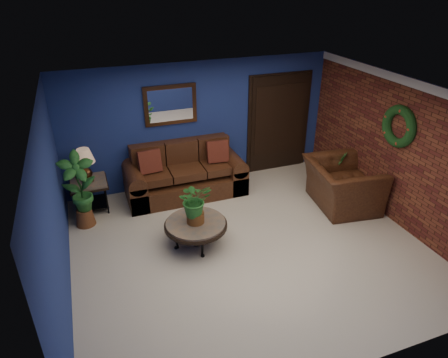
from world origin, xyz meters
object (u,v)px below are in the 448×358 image
object	(u,v)px
table_lamp	(85,161)
armchair	(342,185)
side_chair	(209,165)
end_table	(89,187)
coffee_table	(196,225)
sofa	(184,177)

from	to	relation	value
table_lamp	armchair	world-z (taller)	table_lamp
side_chair	end_table	bearing A→B (deg)	-177.74
coffee_table	side_chair	world-z (taller)	side_chair
side_chair	table_lamp	bearing A→B (deg)	-177.74
end_table	coffee_table	bearing A→B (deg)	-48.69
coffee_table	end_table	size ratio (longest dim) A/B	1.54
end_table	side_chair	distance (m)	2.34
sofa	armchair	bearing A→B (deg)	-29.73
side_chair	armchair	world-z (taller)	side_chair
coffee_table	armchair	distance (m)	2.95
sofa	side_chair	size ratio (longest dim) A/B	2.57
coffee_table	armchair	size ratio (longest dim) A/B	0.77
end_table	armchair	size ratio (longest dim) A/B	0.50
armchair	side_chair	bearing A→B (deg)	61.87
armchair	sofa	bearing A→B (deg)	68.20
end_table	table_lamp	size ratio (longest dim) A/B	1.10
sofa	table_lamp	distance (m)	1.92
coffee_table	table_lamp	distance (m)	2.38
coffee_table	armchair	xyz separation A→B (m)	(2.93, 0.25, 0.05)
armchair	table_lamp	bearing A→B (deg)	79.61
coffee_table	sofa	bearing A→B (deg)	80.70
armchair	coffee_table	bearing A→B (deg)	102.85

